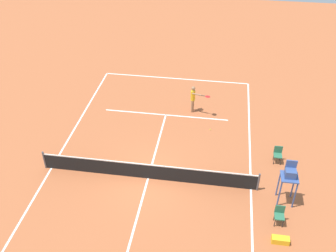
{
  "coord_description": "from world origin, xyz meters",
  "views": [
    {
      "loc": [
        -3.28,
        14.61,
        14.1
      ],
      "look_at": [
        -0.49,
        -3.65,
        0.8
      ],
      "focal_mm": 42.05,
      "sensor_mm": 36.0,
      "label": 1
    }
  ],
  "objects_px": {
    "courtside_chair_near": "(279,214)",
    "equipment_bag": "(280,240)",
    "player_serving": "(194,97)",
    "tennis_ball": "(210,129)",
    "umpire_chair": "(290,176)",
    "courtside_chair_mid": "(278,154)"
  },
  "relations": [
    {
      "from": "courtside_chair_near",
      "to": "equipment_bag",
      "type": "bearing_deg",
      "value": 90.92
    },
    {
      "from": "player_serving",
      "to": "tennis_ball",
      "type": "xyz_separation_m",
      "value": [
        -1.23,
        1.87,
        -1.06
      ]
    },
    {
      "from": "tennis_ball",
      "to": "umpire_chair",
      "type": "height_order",
      "value": "umpire_chair"
    },
    {
      "from": "tennis_ball",
      "to": "equipment_bag",
      "type": "xyz_separation_m",
      "value": [
        -3.54,
        7.81,
        0.12
      ]
    },
    {
      "from": "umpire_chair",
      "to": "player_serving",
      "type": "bearing_deg",
      "value": -54.3
    },
    {
      "from": "courtside_chair_near",
      "to": "courtside_chair_mid",
      "type": "distance_m",
      "value": 4.34
    },
    {
      "from": "courtside_chair_mid",
      "to": "equipment_bag",
      "type": "relative_size",
      "value": 1.25
    },
    {
      "from": "umpire_chair",
      "to": "courtside_chair_near",
      "type": "height_order",
      "value": "umpire_chair"
    },
    {
      "from": "player_serving",
      "to": "courtside_chair_mid",
      "type": "xyz_separation_m",
      "value": [
        -4.99,
        4.23,
        -0.56
      ]
    },
    {
      "from": "tennis_ball",
      "to": "courtside_chair_mid",
      "type": "xyz_separation_m",
      "value": [
        -3.76,
        2.36,
        0.5
      ]
    },
    {
      "from": "tennis_ball",
      "to": "player_serving",
      "type": "bearing_deg",
      "value": -56.74
    },
    {
      "from": "tennis_ball",
      "to": "umpire_chair",
      "type": "relative_size",
      "value": 0.03
    },
    {
      "from": "player_serving",
      "to": "equipment_bag",
      "type": "height_order",
      "value": "player_serving"
    },
    {
      "from": "player_serving",
      "to": "umpire_chair",
      "type": "height_order",
      "value": "umpire_chair"
    },
    {
      "from": "courtside_chair_mid",
      "to": "umpire_chair",
      "type": "bearing_deg",
      "value": 92.87
    },
    {
      "from": "courtside_chair_near",
      "to": "equipment_bag",
      "type": "xyz_separation_m",
      "value": [
        -0.02,
        1.12,
        -0.38
      ]
    },
    {
      "from": "player_serving",
      "to": "umpire_chair",
      "type": "xyz_separation_m",
      "value": [
        -5.14,
        7.15,
        0.51
      ]
    },
    {
      "from": "umpire_chair",
      "to": "equipment_bag",
      "type": "xyz_separation_m",
      "value": [
        0.37,
        2.54,
        -1.46
      ]
    },
    {
      "from": "umpire_chair",
      "to": "courtside_chair_near",
      "type": "distance_m",
      "value": 1.82
    },
    {
      "from": "courtside_chair_mid",
      "to": "equipment_bag",
      "type": "xyz_separation_m",
      "value": [
        0.23,
        5.45,
        -0.38
      ]
    },
    {
      "from": "umpire_chair",
      "to": "courtside_chair_near",
      "type": "bearing_deg",
      "value": 74.68
    },
    {
      "from": "tennis_ball",
      "to": "courtside_chair_mid",
      "type": "distance_m",
      "value": 4.47
    }
  ]
}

